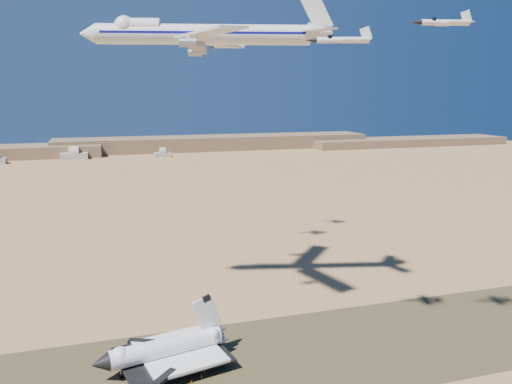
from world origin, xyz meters
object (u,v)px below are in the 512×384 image
object	(u,v)px
crew_a	(201,376)
shuttle	(165,350)
chase_jet_e	(228,46)
chase_jet_f	(261,43)
crew_b	(205,371)
chase_jet_b	(444,22)
carrier_747	(197,34)
chase_jet_a	(341,40)
crew_c	(192,384)

from	to	relation	value
crew_a	shuttle	bearing A→B (deg)	26.86
chase_jet_e	chase_jet_f	bearing A→B (deg)	56.50
crew_b	chase_jet_b	distance (m)	109.46
carrier_747	chase_jet_a	size ratio (longest dim) A/B	4.94
crew_c	chase_jet_b	world-z (taller)	chase_jet_b
chase_jet_a	chase_jet_f	bearing A→B (deg)	101.27
crew_c	chase_jet_a	size ratio (longest dim) A/B	0.10
chase_jet_b	chase_jet_e	distance (m)	107.50
crew_c	chase_jet_f	xyz separation A→B (m)	(53.70, 112.54, 97.18)
crew_c	chase_jet_b	distance (m)	111.34
shuttle	chase_jet_b	xyz separation A→B (m)	(68.51, -20.01, 87.13)
chase_jet_f	crew_b	bearing A→B (deg)	-94.91
chase_jet_a	chase_jet_f	distance (m)	112.60
shuttle	chase_jet_e	world-z (taller)	chase_jet_e
crew_a	crew_c	bearing A→B (deg)	115.98
crew_a	chase_jet_e	distance (m)	135.32
shuttle	chase_jet_b	bearing A→B (deg)	-28.19
chase_jet_e	crew_b	bearing A→B (deg)	-92.96
crew_a	crew_b	world-z (taller)	crew_b
carrier_747	crew_b	size ratio (longest dim) A/B	50.47
crew_c	chase_jet_a	world-z (taller)	chase_jet_a
chase_jet_f	carrier_747	bearing A→B (deg)	-102.57
chase_jet_a	crew_b	bearing A→B (deg)	-167.60
chase_jet_a	chase_jet_b	size ratio (longest dim) A/B	1.08
crew_b	chase_jet_f	distance (m)	153.31
shuttle	chase_jet_a	distance (m)	95.48
crew_c	chase_jet_a	distance (m)	96.23
carrier_747	chase_jet_a	distance (m)	53.46
shuttle	chase_jet_f	bearing A→B (deg)	47.72
shuttle	chase_jet_a	xyz separation A→B (m)	(45.59, -10.66, 83.22)
shuttle	crew_c	bearing A→B (deg)	-77.67
shuttle	crew_c	size ratio (longest dim) A/B	22.62
carrier_747	chase_jet_e	world-z (taller)	carrier_747
crew_b	chase_jet_e	bearing A→B (deg)	-40.70
chase_jet_a	chase_jet_f	world-z (taller)	chase_jet_f
crew_a	chase_jet_e	bearing A→B (deg)	-34.21
chase_jet_e	crew_a	bearing A→B (deg)	-93.27
chase_jet_e	carrier_747	bearing A→B (deg)	-99.18
shuttle	chase_jet_a	world-z (taller)	chase_jet_a
crew_b	crew_c	world-z (taller)	crew_c
crew_a	crew_c	distance (m)	4.08
crew_c	chase_jet_b	bearing A→B (deg)	-165.96
crew_a	chase_jet_f	size ratio (longest dim) A/B	0.11
crew_a	carrier_747	bearing A→B (deg)	-26.98
crew_a	chase_jet_f	distance (m)	155.19
shuttle	crew_a	distance (m)	13.08
chase_jet_a	chase_jet_e	size ratio (longest dim) A/B	1.05
chase_jet_b	chase_jet_f	size ratio (longest dim) A/B	1.07
crew_c	carrier_747	bearing A→B (deg)	-82.81
crew_b	chase_jet_f	xyz separation A→B (m)	(49.41, 107.75, 97.23)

